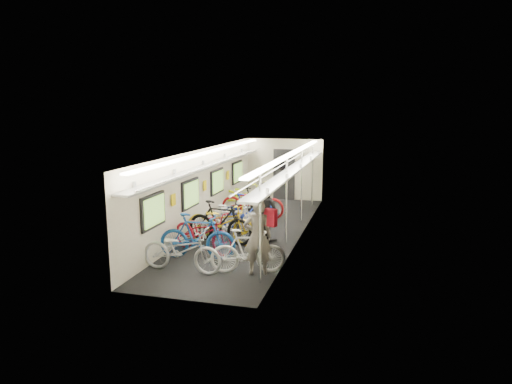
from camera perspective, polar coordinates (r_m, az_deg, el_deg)
The scene contains 16 objects.
train_car_shell at distance 13.93m, azimuth -1.33°, elevation 2.48°, with size 10.00×10.00×10.00m.
bicycle_0 at distance 10.31m, azimuth -9.26°, elevation -7.17°, with size 0.66×1.90×1.00m, color #B5B5BA.
bicycle_1 at distance 11.07m, azimuth -7.36°, elevation -5.53°, with size 0.53×1.88×1.13m, color #184B94.
bicycle_2 at distance 11.59m, azimuth -6.62°, elevation -4.99°, with size 0.69×1.98×1.04m, color maroon.
bicycle_3 at distance 12.27m, azimuth -4.53°, elevation -3.80°, with size 0.54×1.92×1.16m, color black.
bicycle_4 at distance 12.33m, azimuth -4.30°, elevation -3.80°, with size 0.75×2.14×1.12m, color yellow.
bicycle_5 at distance 12.45m, azimuth -3.08°, elevation -3.88°, with size 0.48×1.70×1.02m, color silver.
bicycle_6 at distance 13.32m, azimuth -2.93°, elevation -2.97°, with size 0.66×1.91×1.00m, color #B6B5BA.
bicycle_7 at distance 13.84m, azimuth -0.86°, elevation -2.31°, with size 0.50×1.77×1.06m, color #192D9A.
bicycle_8 at distance 14.97m, azimuth -0.44°, elevation -1.24°, with size 0.73×2.10×1.11m, color maroon.
bicycle_9 at distance 14.83m, azimuth -0.20°, elevation -1.48°, with size 0.49×1.73×1.04m, color black.
bicycle_10 at distance 15.67m, azimuth -1.22°, elevation -0.64°, with size 0.76×2.17×1.14m, color #D3E815.
bicycle_11 at distance 10.11m, azimuth -1.02°, elevation -7.39°, with size 0.47×1.66×1.00m, color white.
passenger_near at distance 9.94m, azimuth 0.22°, elevation -5.63°, with size 0.62×0.40×1.69m, color slate.
passenger_mid at distance 12.51m, azimuth 1.19°, elevation -2.40°, with size 0.79×0.61×1.62m, color black.
backpack at distance 9.82m, azimuth 1.83°, elevation -3.20°, with size 0.26×0.14×0.38m, color red.
Camera 1 is at (3.47, -12.54, 3.62)m, focal length 32.00 mm.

